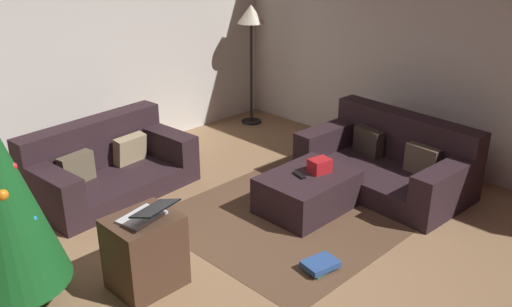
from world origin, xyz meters
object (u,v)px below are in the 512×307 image
object	(u,v)px
couch_left	(106,166)
laptop	(147,214)
gift_box	(320,166)
couch_right	(390,162)
corner_lamp	(251,23)
side_table	(145,252)
tv_remote	(299,175)
ottoman	(307,192)
book_stack	(321,265)

from	to	relation	value
couch_left	laptop	bearing A→B (deg)	65.17
couch_left	gift_box	world-z (taller)	couch_left
couch_left	couch_right	world-z (taller)	couch_right
gift_box	corner_lamp	size ratio (longest dim) A/B	0.12
gift_box	side_table	bearing A→B (deg)	176.47
couch_right	corner_lamp	size ratio (longest dim) A/B	1.08
laptop	tv_remote	bearing A→B (deg)	0.37
tv_remote	side_table	bearing A→B (deg)	-164.83
gift_box	laptop	world-z (taller)	laptop
gift_box	tv_remote	distance (m)	0.23
tv_remote	side_table	world-z (taller)	side_table
gift_box	couch_right	bearing A→B (deg)	-14.25
ottoman	laptop	bearing A→B (deg)	179.16
ottoman	side_table	bearing A→B (deg)	177.51
couch_left	laptop	size ratio (longest dim) A/B	4.01
side_table	laptop	bearing A→B (deg)	-78.19
tv_remote	corner_lamp	bearing A→B (deg)	72.18
gift_box	laptop	xyz separation A→B (m)	(-1.95, 0.07, 0.21)
side_table	corner_lamp	distance (m)	4.01
couch_left	book_stack	size ratio (longest dim) A/B	5.43
side_table	tv_remote	bearing A→B (deg)	-1.37
side_table	book_stack	distance (m)	1.42
gift_box	side_table	size ratio (longest dim) A/B	0.34
ottoman	laptop	world-z (taller)	laptop
couch_right	book_stack	world-z (taller)	couch_right
couch_left	laptop	world-z (taller)	laptop
gift_box	laptop	distance (m)	1.96
tv_remote	corner_lamp	xyz separation A→B (m)	(1.48, 2.16, 1.00)
couch_right	tv_remote	size ratio (longest dim) A/B	11.03
ottoman	tv_remote	distance (m)	0.22
couch_left	corner_lamp	size ratio (longest dim) A/B	1.05
couch_left	ottoman	size ratio (longest dim) A/B	1.85
ottoman	gift_box	xyz separation A→B (m)	(0.12, -0.04, 0.26)
couch_right	book_stack	xyz separation A→B (m)	(-1.75, -0.48, -0.23)
couch_right	ottoman	world-z (taller)	couch_right
ottoman	couch_left	bearing A→B (deg)	123.79
laptop	corner_lamp	distance (m)	3.95
gift_box	laptop	size ratio (longest dim) A/B	0.48
couch_left	book_stack	bearing A→B (deg)	96.13
ottoman	book_stack	world-z (taller)	ottoman
side_table	ottoman	bearing A→B (deg)	-2.49
couch_left	book_stack	world-z (taller)	couch_left
side_table	laptop	xyz separation A→B (m)	(0.01, -0.05, 0.35)
side_table	book_stack	world-z (taller)	side_table
couch_left	tv_remote	xyz separation A→B (m)	(1.09, -1.72, 0.11)
book_stack	gift_box	bearing A→B (deg)	40.27
corner_lamp	side_table	bearing A→B (deg)	-146.72
tv_remote	laptop	bearing A→B (deg)	-163.09
tv_remote	book_stack	distance (m)	1.07
couch_left	book_stack	distance (m)	2.56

